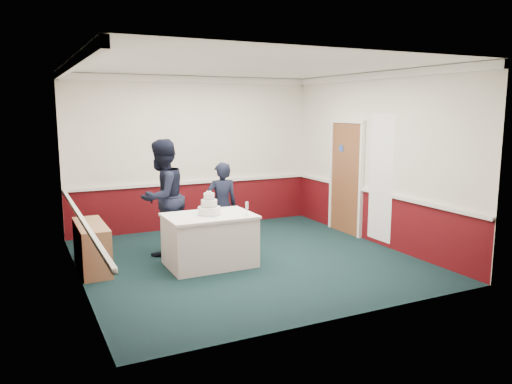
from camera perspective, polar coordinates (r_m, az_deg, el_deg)
name	(u,v)px	position (r m, az deg, el deg)	size (l,w,h in m)	color
ground	(247,260)	(8.00, -1.02, -7.74)	(5.00, 5.00, 0.00)	#13282F
room_shell	(235,134)	(8.24, -2.36, 6.67)	(5.00, 5.00, 3.00)	silver
sideboard	(92,247)	(7.82, -18.23, -5.97)	(0.41, 1.20, 0.70)	#AC7A53
cake_table	(210,240)	(7.66, -5.32, -5.44)	(1.32, 0.92, 0.79)	white
wedding_cake	(209,208)	(7.55, -5.37, -1.78)	(0.35, 0.35, 0.36)	white
cake_knife	(212,217)	(7.38, -5.03, -2.90)	(0.01, 0.22, 0.01)	silver
champagne_flute	(247,206)	(7.48, -1.03, -1.63)	(0.05, 0.05, 0.21)	silver
person_man	(162,197)	(8.27, -10.65, -0.60)	(0.92, 0.72, 1.89)	black
person_woman	(222,206)	(8.51, -3.92, -1.56)	(0.54, 0.36, 1.49)	black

